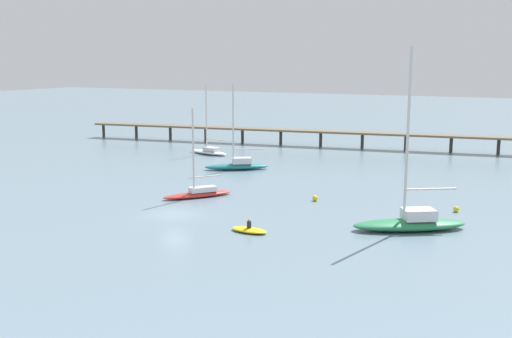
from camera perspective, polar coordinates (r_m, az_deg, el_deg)
The scene contains 9 objects.
ground_plane at distance 55.58m, azimuth -7.66°, elevation -4.27°, with size 400.00×400.00×0.00m, color slate.
pier at distance 96.27m, azimuth 18.31°, elevation 3.46°, with size 89.07×15.56×6.92m.
sailboat_green at distance 51.56m, azimuth 14.42°, elevation -4.74°, with size 9.53×7.34×14.90m.
sailboat_white at distance 90.42m, azimuth -4.48°, elevation 1.78°, with size 7.30×3.56×10.18m.
sailboat_red at distance 62.07m, azimuth -5.47°, elevation -2.14°, with size 5.84×6.80×9.16m.
sailboat_teal at distance 77.44m, azimuth -1.76°, elevation 0.46°, with size 7.97×6.20×11.03m.
dinghy_yellow at distance 49.45m, azimuth -0.66°, elevation -5.76°, with size 3.27×1.62×1.14m.
mooring_buoy_outer at distance 58.84m, azimuth 18.40°, elevation -3.62°, with size 0.54×0.54×0.54m, color yellow.
mooring_buoy_near at distance 60.48m, azimuth 5.61°, elevation -2.76°, with size 0.57×0.57×0.57m, color yellow.
Camera 1 is at (30.20, -44.57, 13.80)m, focal length 42.31 mm.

